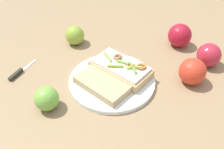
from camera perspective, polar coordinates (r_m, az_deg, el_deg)
ground_plane at (r=0.81m, az=-0.00°, el=-1.81°), size 2.00×2.00×0.00m
plate at (r=0.80m, az=-0.00°, el=-1.45°), size 0.26×0.26×0.01m
sandwich at (r=0.81m, az=1.99°, el=1.38°), size 0.18×0.21×0.05m
bread_slice_side at (r=0.76m, az=-2.03°, el=-2.03°), size 0.17×0.18×0.02m
apple_0 at (r=0.82m, az=17.21°, el=0.66°), size 0.09×0.09×0.08m
apple_2 at (r=0.73m, az=-14.14°, el=-5.13°), size 0.09×0.09×0.07m
apple_3 at (r=0.91m, az=20.46°, el=4.03°), size 0.10×0.10×0.08m
apple_4 at (r=0.98m, az=14.60°, el=8.30°), size 0.10×0.10×0.08m
apple_5 at (r=0.97m, az=-8.16°, el=8.51°), size 0.08×0.08×0.07m
knife at (r=0.89m, az=-19.69°, el=0.45°), size 0.12×0.05×0.01m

